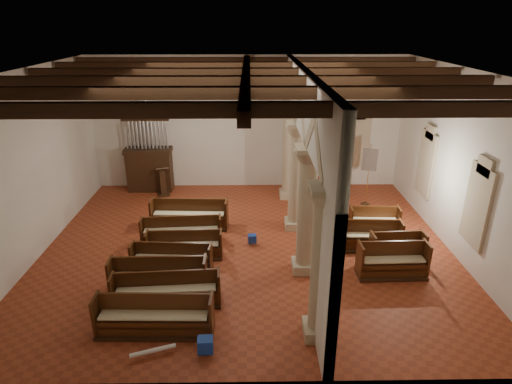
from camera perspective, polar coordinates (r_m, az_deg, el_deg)
The scene contains 31 objects.
floor at distance 15.11m, azimuth -1.14°, elevation -7.33°, with size 14.00×14.00×0.00m, color #973C21.
ceiling at distance 13.22m, azimuth -1.35°, elevation 15.92°, with size 14.00×14.00×0.00m, color black.
wall_back at distance 19.65m, azimuth -1.16°, elevation 9.12°, with size 14.00×0.02×6.00m, color white.
wall_front at distance 8.41m, azimuth -1.41°, elevation -9.68°, with size 14.00×0.02×6.00m, color white.
wall_left at distance 15.58m, azimuth -27.97°, elevation 2.97°, with size 0.02×12.00×6.00m, color white.
wall_right at distance 15.50m, azimuth 25.66°, elevation 3.30°, with size 0.02×12.00×6.00m, color white.
ceiling_beams at distance 13.25m, azimuth -1.34°, elevation 15.15°, with size 13.80×11.80×0.30m, color #382112, non-canonical shape.
arcade at distance 13.81m, azimuth 6.27°, elevation 5.74°, with size 0.90×11.90×6.00m.
window_right_a at distance 14.51m, azimuth 27.53°, elevation -1.64°, with size 0.03×1.00×2.20m, color #377C5D.
window_right_b at distance 17.88m, azimuth 21.85°, elevation 3.51°, with size 0.03×1.00×2.20m, color #377C5D.
window_back at distance 20.43m, azimuth 13.12°, elevation 6.74°, with size 1.00×0.03×2.20m, color #377C5D.
pipe_organ at distance 20.14m, azimuth -14.07°, elevation 3.96°, with size 2.10×0.85×4.40m.
lectern at distance 19.58m, azimuth -12.33°, elevation 1.14°, with size 0.68×0.71×1.41m.
dossal_curtain at distance 20.36m, azimuth 8.80°, elevation 3.96°, with size 1.80×0.07×2.17m.
processional_banner at distance 18.73m, azimuth 14.58°, elevation 0.78°, with size 0.60×0.76×2.67m.
hymnal_box_a at distance 10.79m, azimuth -6.76°, elevation -19.57°, with size 0.36×0.30×0.36m, color #16349B.
hymnal_box_b at distance 13.15m, azimuth -6.90°, elevation -10.99°, with size 0.36×0.30×0.36m, color #16259A.
hymnal_box_c at distance 15.13m, azimuth -0.52°, elevation -6.22°, with size 0.29×0.23×0.29m, color navy.
tube_heater_a at distance 11.04m, azimuth -13.58°, elevation -19.86°, with size 0.11×0.11×1.08m, color white.
tube_heater_b at distance 12.62m, azimuth -7.66°, elevation -13.28°, with size 0.11×0.11×1.08m, color white.
nave_pew_0 at distance 11.55m, azimuth -13.33°, elevation -16.40°, with size 2.97×0.78×1.07m.
nave_pew_1 at distance 12.43m, azimuth -11.79°, elevation -13.27°, with size 3.01×0.85×1.00m.
nave_pew_2 at distance 13.00m, azimuth -12.81°, elevation -11.48°, with size 2.79×0.76×1.07m.
nave_pew_3 at distance 13.87m, azimuth -11.16°, elevation -9.22°, with size 2.56×0.80×0.95m.
nave_pew_4 at distance 14.54m, azimuth -9.49°, elevation -7.52°, with size 2.52×0.71×0.95m.
nave_pew_5 at distance 15.51m, azimuth -9.89°, elevation -5.54°, with size 2.87×0.83×0.95m.
nave_pew_6 at distance 16.48m, azimuth -8.84°, elevation -3.51°, with size 2.92×0.87×1.12m.
aisle_pew_0 at distance 14.02m, azimuth 17.67°, elevation -9.25°, with size 2.13×0.80×1.12m.
aisle_pew_1 at distance 14.79m, azimuth 18.25°, elevation -7.68°, with size 1.77×0.79×1.05m.
aisle_pew_2 at distance 15.33m, azimuth 15.12°, elevation -6.19°, with size 2.03×0.79×1.06m.
aisle_pew_3 at distance 16.52m, azimuth 15.43°, elevation -4.15°, with size 1.84×0.74×1.00m.
Camera 1 is at (0.09, -13.15, 7.44)m, focal length 30.00 mm.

